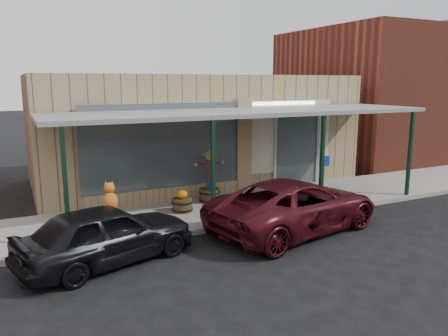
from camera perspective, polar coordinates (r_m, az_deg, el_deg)
name	(u,v)px	position (r m, az deg, el deg)	size (l,w,h in m)	color
ground	(316,246)	(11.13, 11.96, -9.89)	(120.00, 120.00, 0.00)	black
sidewalk	(246,206)	(13.95, 2.83, -4.98)	(40.00, 3.20, 0.15)	gray
storefront	(191,129)	(17.63, -4.32, 5.09)	(12.00, 6.25, 4.20)	#A08162
awning	(247,113)	(13.40, 3.03, 7.12)	(12.00, 3.00, 3.04)	slate
block_buildings_near	(225,86)	(19.30, 0.07, 10.62)	(61.00, 8.00, 8.00)	brown
barrel_scarecrow	(209,185)	(14.01, -1.92, -2.17)	(1.03, 0.68, 1.69)	brown
barrel_pumpkin	(182,203)	(13.09, -5.49, -4.62)	(0.63, 0.63, 0.71)	brown
handicap_sign	(324,174)	(13.88, 12.88, -0.72)	(0.31, 0.13, 1.57)	gray
parked_sedan	(107,234)	(10.04, -15.05, -8.28)	(4.22, 2.62, 1.66)	black
car_maroon	(295,205)	(11.91, 9.27, -4.83)	(2.33, 5.04, 1.40)	#460E17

